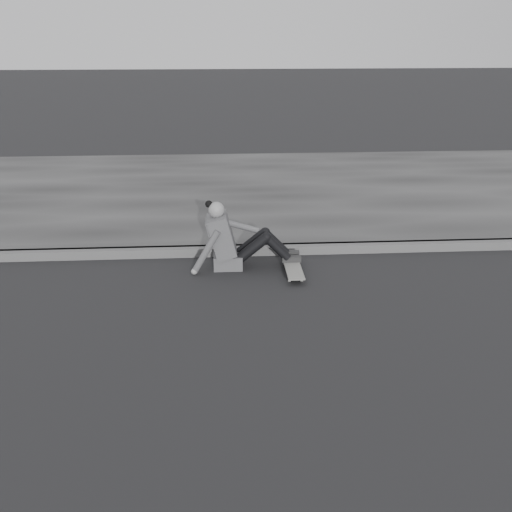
# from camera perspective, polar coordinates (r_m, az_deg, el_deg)

# --- Properties ---
(curb) EXTENTS (24.00, 0.16, 0.12)m
(curb) POSITION_cam_1_polar(r_m,az_deg,el_deg) (8.19, 17.83, 0.99)
(curb) COLOR #4E4E4E
(curb) RESTS_ON ground
(sidewalk) EXTENTS (24.00, 6.00, 0.12)m
(sidewalk) POSITION_cam_1_polar(r_m,az_deg,el_deg) (10.92, 12.33, 6.64)
(sidewalk) COLOR #333333
(sidewalk) RESTS_ON ground
(skateboard) EXTENTS (0.20, 0.78, 0.09)m
(skateboard) POSITION_cam_1_polar(r_m,az_deg,el_deg) (7.07, 3.71, -1.17)
(skateboard) COLOR gray
(skateboard) RESTS_ON ground
(seated_woman) EXTENTS (1.38, 0.46, 0.88)m
(seated_woman) POSITION_cam_1_polar(r_m,az_deg,el_deg) (7.14, -2.34, 1.59)
(seated_woman) COLOR #49494C
(seated_woman) RESTS_ON ground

